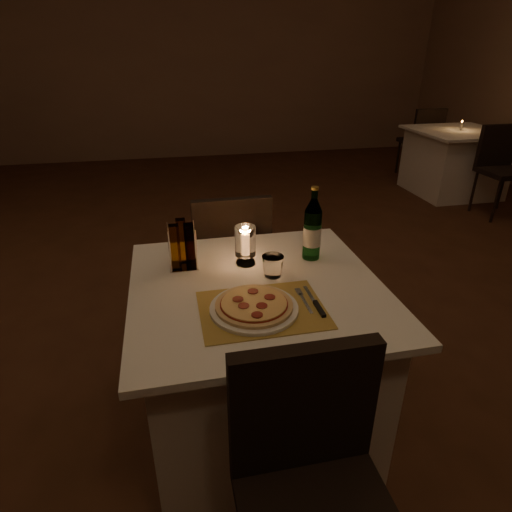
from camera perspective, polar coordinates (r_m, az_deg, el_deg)
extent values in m
cube|color=#492717|center=(2.60, -1.60, -12.11)|extent=(8.00, 10.00, 0.02)
cube|color=#896750|center=(7.03, -10.09, 24.95)|extent=(8.00, 0.02, 3.00)
cube|color=white|center=(1.93, 0.13, -13.82)|extent=(0.88, 0.88, 0.71)
cube|color=white|center=(1.72, 0.14, -4.33)|extent=(1.00, 1.00, 0.03)
cube|color=black|center=(1.27, 6.35, -19.57)|extent=(0.42, 0.05, 0.42)
cylinder|color=black|center=(1.67, 12.03, -30.08)|extent=(0.03, 0.03, 0.44)
cube|color=black|center=(2.54, -3.67, -0.54)|extent=(0.42, 0.42, 0.05)
cube|color=black|center=(2.28, -3.13, 2.60)|extent=(0.42, 0.05, 0.42)
cylinder|color=black|center=(2.83, -0.65, -3.05)|extent=(0.03, 0.03, 0.44)
cylinder|color=black|center=(2.79, -7.53, -3.74)|extent=(0.03, 0.03, 0.44)
cylinder|color=black|center=(2.54, 0.89, -6.71)|extent=(0.03, 0.03, 0.44)
cylinder|color=black|center=(2.50, -6.81, -7.54)|extent=(0.03, 0.03, 0.44)
cube|color=#AF8C3D|center=(1.56, 0.82, -7.14)|extent=(0.45, 0.34, 0.00)
cylinder|color=white|center=(1.55, -0.27, -6.99)|extent=(0.32, 0.32, 0.01)
cylinder|color=#D8B77F|center=(1.54, -0.27, -6.59)|extent=(0.28, 0.28, 0.01)
cylinder|color=maroon|center=(1.54, -0.27, -6.35)|extent=(0.24, 0.24, 0.00)
cylinder|color=#EACC7F|center=(1.54, -0.27, -6.24)|extent=(0.24, 0.24, 0.00)
cylinder|color=maroon|center=(1.56, 1.85, -5.49)|extent=(0.04, 0.04, 0.00)
cylinder|color=maroon|center=(1.60, -0.41, -4.72)|extent=(0.04, 0.04, 0.00)
cylinder|color=maroon|center=(1.55, -2.43, -5.77)|extent=(0.04, 0.04, 0.00)
cylinder|color=maroon|center=(1.51, -1.66, -6.64)|extent=(0.04, 0.04, 0.00)
cylinder|color=maroon|center=(1.46, 0.15, -7.85)|extent=(0.04, 0.04, 0.00)
cylinder|color=maroon|center=(1.51, 0.78, -6.63)|extent=(0.04, 0.04, 0.00)
cube|color=silver|center=(1.60, 6.65, -6.30)|extent=(0.01, 0.14, 0.00)
cube|color=silver|center=(1.66, 5.74, -4.78)|extent=(0.02, 0.05, 0.00)
cube|color=black|center=(1.56, 8.45, -6.97)|extent=(0.02, 0.10, 0.01)
cube|color=silver|center=(1.65, 7.16, -5.08)|extent=(0.01, 0.12, 0.00)
cylinder|color=#519655|center=(1.90, 7.49, 2.80)|extent=(0.08, 0.08, 0.22)
cylinder|color=#519655|center=(1.84, 7.82, 8.12)|extent=(0.03, 0.03, 0.04)
cylinder|color=gold|center=(1.83, 7.87, 8.94)|extent=(0.03, 0.03, 0.01)
cylinder|color=silver|center=(1.90, 7.48, 2.65)|extent=(0.08, 0.08, 0.08)
cylinder|color=white|center=(1.88, -1.41, -0.87)|extent=(0.09, 0.09, 0.01)
cylinder|color=white|center=(1.87, -1.41, -0.28)|extent=(0.02, 0.02, 0.03)
cylinder|color=white|center=(1.83, -1.44, 2.04)|extent=(0.09, 0.09, 0.13)
cylinder|color=white|center=(1.84, -1.44, 1.67)|extent=(0.02, 0.02, 0.10)
ellipsoid|color=orange|center=(1.81, -1.46, 3.41)|extent=(0.02, 0.02, 0.03)
cube|color=white|center=(1.88, -9.57, -1.27)|extent=(0.12, 0.12, 0.01)
cylinder|color=white|center=(1.79, -11.44, 0.42)|extent=(0.01, 0.01, 0.18)
cylinder|color=white|center=(1.79, -7.94, 0.75)|extent=(0.01, 0.01, 0.18)
cylinder|color=white|center=(1.89, -11.54, 1.83)|extent=(0.01, 0.01, 0.18)
cylinder|color=white|center=(1.89, -8.22, 2.14)|extent=(0.01, 0.01, 0.18)
cube|color=#BF8C33|center=(1.81, -10.70, 1.12)|extent=(0.04, 0.04, 0.20)
cube|color=#3F1E14|center=(1.81, -8.81, 1.29)|extent=(0.04, 0.04, 0.20)
cube|color=#BF8C33|center=(1.86, -9.86, 1.96)|extent=(0.04, 0.04, 0.20)
cube|color=white|center=(5.68, 24.85, 11.12)|extent=(0.88, 0.88, 0.71)
cube|color=white|center=(5.61, 25.57, 14.74)|extent=(1.00, 1.00, 0.03)
cube|color=black|center=(5.06, 30.21, 9.63)|extent=(0.42, 0.42, 0.05)
cube|color=black|center=(5.15, 29.48, 12.70)|extent=(0.42, 0.05, 0.42)
cylinder|color=black|center=(4.89, 29.33, 6.36)|extent=(0.03, 0.03, 0.44)
cylinder|color=black|center=(5.13, 26.98, 7.70)|extent=(0.03, 0.03, 0.44)
cylinder|color=black|center=(5.35, 29.88, 7.73)|extent=(0.03, 0.03, 0.44)
cube|color=black|center=(6.31, 20.85, 14.08)|extent=(0.42, 0.42, 0.05)
cube|color=black|center=(6.12, 22.11, 15.76)|extent=(0.42, 0.05, 0.42)
cylinder|color=black|center=(6.58, 21.03, 12.34)|extent=(0.03, 0.03, 0.44)
cylinder|color=black|center=(6.41, 18.39, 12.40)|extent=(0.03, 0.03, 0.44)
cylinder|color=black|center=(6.31, 22.63, 11.53)|extent=(0.03, 0.03, 0.44)
cylinder|color=black|center=(6.13, 19.93, 11.59)|extent=(0.03, 0.03, 0.44)
cylinder|color=white|center=(5.60, 25.69, 15.33)|extent=(0.03, 0.03, 0.09)
ellipsoid|color=orange|center=(5.60, 25.80, 15.85)|extent=(0.01, 0.01, 0.02)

